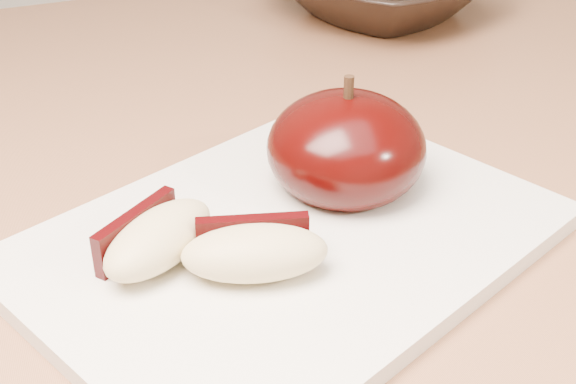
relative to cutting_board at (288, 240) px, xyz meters
name	(u,v)px	position (x,y,z in m)	size (l,w,h in m)	color
back_cabinet	(46,192)	(-0.08, 0.84, -0.43)	(2.40, 0.62, 0.94)	silver
cutting_board	(288,240)	(0.00, 0.00, 0.00)	(0.27, 0.20, 0.01)	silver
apple_half	(346,148)	(0.05, 0.03, 0.03)	(0.12, 0.12, 0.08)	black
apple_wedge_a	(156,238)	(-0.07, 0.00, 0.02)	(0.08, 0.07, 0.03)	#CDB882
apple_wedge_b	(254,251)	(-0.03, -0.03, 0.02)	(0.08, 0.05, 0.03)	#CDB882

